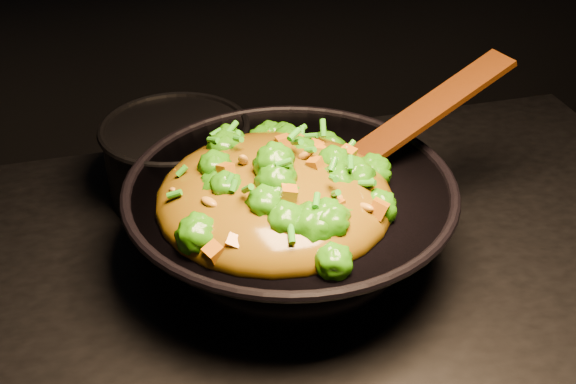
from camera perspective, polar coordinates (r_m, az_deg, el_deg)
name	(u,v)px	position (r m, az deg, el deg)	size (l,w,h in m)	color
wok	(290,223)	(0.90, 0.16, -2.45)	(0.39, 0.39, 0.11)	black
stir_fry	(274,167)	(0.81, -1.10, 1.96)	(0.28, 0.28, 0.10)	#297908
spatula	(415,120)	(0.92, 10.00, 5.66)	(0.30, 0.04, 0.01)	#3A1809
back_pot	(178,160)	(1.03, -8.71, 2.54)	(0.20, 0.20, 0.11)	black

